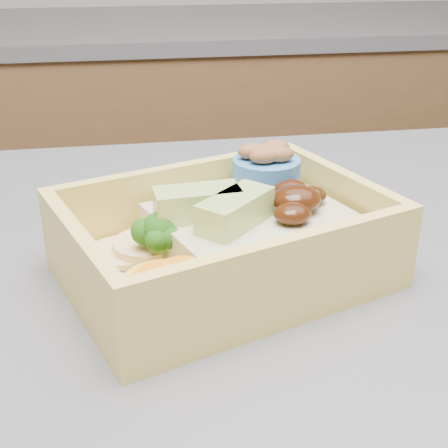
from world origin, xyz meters
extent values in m
cube|color=brown|center=(0.00, 1.20, 0.45)|extent=(3.20, 0.60, 0.90)
cube|color=#313136|center=(0.00, 1.20, 0.92)|extent=(3.20, 0.62, 0.03)
cube|color=#E4CA5E|center=(-0.21, 0.04, 0.92)|extent=(0.22, 0.19, 0.01)
cube|color=#E4CA5E|center=(-0.23, 0.10, 0.95)|extent=(0.18, 0.07, 0.05)
cube|color=#E4CA5E|center=(-0.19, -0.02, 0.95)|extent=(0.18, 0.07, 0.05)
cube|color=#E4CA5E|center=(-0.12, 0.07, 0.95)|extent=(0.05, 0.12, 0.05)
cube|color=#E4CA5E|center=(-0.29, 0.01, 0.95)|extent=(0.05, 0.12, 0.05)
cube|color=gray|center=(-0.19, 0.05, 0.94)|extent=(0.14, 0.14, 0.03)
ellipsoid|color=black|center=(-0.16, 0.05, 0.97)|extent=(0.04, 0.04, 0.02)
ellipsoid|color=black|center=(-0.16, 0.07, 0.96)|extent=(0.03, 0.03, 0.01)
ellipsoid|color=black|center=(-0.17, 0.03, 0.96)|extent=(0.03, 0.03, 0.01)
ellipsoid|color=black|center=(-0.15, 0.06, 0.96)|extent=(0.03, 0.02, 0.01)
cube|color=#ABCA6A|center=(-0.20, 0.03, 0.97)|extent=(0.05, 0.05, 0.02)
cube|color=#ABCA6A|center=(-0.22, 0.05, 0.97)|extent=(0.05, 0.03, 0.02)
cylinder|color=#759A53|center=(-0.25, 0.04, 0.94)|extent=(0.01, 0.01, 0.02)
sphere|color=#215814|center=(-0.25, 0.04, 0.96)|extent=(0.02, 0.02, 0.02)
sphere|color=#215814|center=(-0.24, 0.05, 0.95)|extent=(0.02, 0.02, 0.02)
sphere|color=#215814|center=(-0.26, 0.04, 0.95)|extent=(0.02, 0.02, 0.02)
sphere|color=#215814|center=(-0.24, 0.03, 0.95)|extent=(0.01, 0.01, 0.01)
sphere|color=#215814|center=(-0.25, 0.03, 0.95)|extent=(0.01, 0.01, 0.01)
sphere|color=#215814|center=(-0.25, 0.05, 0.95)|extent=(0.01, 0.01, 0.01)
cylinder|color=yellow|center=(-0.25, -0.01, 0.94)|extent=(0.05, 0.05, 0.02)
cylinder|color=orange|center=(-0.25, -0.01, 0.95)|extent=(0.03, 0.03, 0.00)
cylinder|color=orange|center=(-0.26, -0.02, 0.95)|extent=(0.03, 0.03, 0.00)
cylinder|color=orange|center=(-0.24, -0.01, 0.96)|extent=(0.03, 0.03, 0.00)
cylinder|color=tan|center=(-0.27, 0.05, 0.93)|extent=(0.04, 0.04, 0.01)
cylinder|color=tan|center=(-0.26, 0.05, 0.94)|extent=(0.04, 0.04, 0.01)
ellipsoid|color=silver|center=(-0.24, 0.07, 0.94)|extent=(0.02, 0.02, 0.02)
ellipsoid|color=silver|center=(-0.27, 0.00, 0.94)|extent=(0.02, 0.02, 0.02)
cylinder|color=#3979C4|center=(-0.17, 0.09, 0.97)|extent=(0.05, 0.05, 0.02)
ellipsoid|color=brown|center=(-0.17, 0.09, 0.98)|extent=(0.02, 0.02, 0.01)
ellipsoid|color=brown|center=(-0.16, 0.10, 0.98)|extent=(0.02, 0.02, 0.01)
ellipsoid|color=brown|center=(-0.18, 0.09, 0.98)|extent=(0.02, 0.02, 0.01)
ellipsoid|color=brown|center=(-0.16, 0.08, 0.98)|extent=(0.02, 0.02, 0.01)
ellipsoid|color=brown|center=(-0.18, 0.08, 0.98)|extent=(0.02, 0.02, 0.01)
camera|label=1|loc=(-0.27, -0.30, 1.12)|focal=50.00mm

